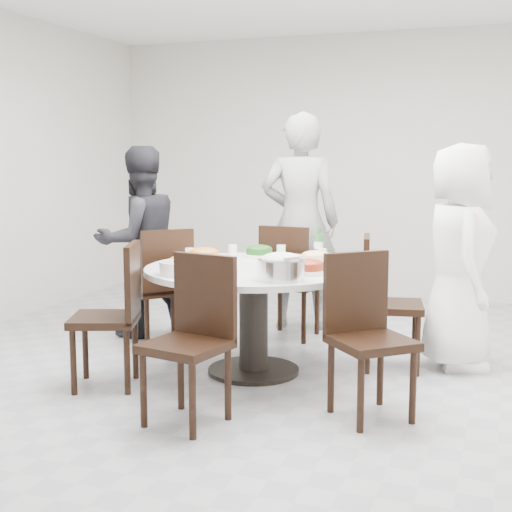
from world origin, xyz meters
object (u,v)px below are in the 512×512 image
(soup_bowl, at_px, (181,268))
(chair_n, at_px, (292,281))
(rice_bowl, at_px, (281,270))
(dining_table, at_px, (254,320))
(chair_sw, at_px, (104,316))
(diner_left, at_px, (139,242))
(chair_s, at_px, (186,342))
(diner_middle, at_px, (300,222))
(chair_nw, at_px, (160,287))
(chair_se, at_px, (372,338))
(chair_ne, at_px, (393,303))
(beverage_bottle, at_px, (319,243))
(diner_right, at_px, (459,257))

(soup_bowl, bearing_deg, chair_n, 79.10)
(rice_bowl, bearing_deg, dining_table, 128.31)
(chair_sw, xyz_separation_m, diner_left, (-0.46, 1.31, 0.32))
(chair_sw, distance_m, rice_bowl, 1.21)
(chair_s, relative_size, diner_middle, 0.51)
(chair_nw, bearing_deg, chair_n, 166.95)
(chair_sw, xyz_separation_m, diner_middle, (0.74, 2.02, 0.46))
(chair_sw, relative_size, rice_bowl, 3.22)
(chair_sw, distance_m, soup_bowl, 0.60)
(chair_n, relative_size, diner_left, 0.60)
(chair_se, bearing_deg, rice_bowl, 121.90)
(chair_ne, relative_size, chair_sw, 1.00)
(chair_n, relative_size, beverage_bottle, 4.05)
(chair_ne, bearing_deg, chair_s, 137.32)
(dining_table, xyz_separation_m, soup_bowl, (-0.33, -0.46, 0.42))
(dining_table, height_order, chair_se, chair_se)
(chair_ne, distance_m, chair_nw, 1.84)
(chair_sw, height_order, chair_se, same)
(chair_se, height_order, diner_left, diner_left)
(chair_nw, distance_m, diner_middle, 1.38)
(chair_se, bearing_deg, chair_s, 162.18)
(diner_right, distance_m, rice_bowl, 1.45)
(chair_nw, relative_size, chair_s, 1.00)
(diner_middle, distance_m, beverage_bottle, 0.94)
(chair_n, xyz_separation_m, chair_se, (0.98, -1.64, 0.00))
(chair_n, distance_m, diner_right, 1.46)
(beverage_bottle, bearing_deg, chair_n, 126.14)
(soup_bowl, bearing_deg, chair_se, -6.21)
(chair_n, xyz_separation_m, soup_bowl, (-0.29, -1.50, 0.32))
(soup_bowl, bearing_deg, diner_right, 33.41)
(beverage_bottle, bearing_deg, chair_se, -61.47)
(chair_se, height_order, soup_bowl, chair_se)
(chair_n, height_order, rice_bowl, chair_n)
(dining_table, distance_m, chair_sw, 1.02)
(diner_left, bearing_deg, diner_middle, 156.61)
(chair_se, distance_m, soup_bowl, 1.32)
(diner_right, height_order, diner_left, diner_right)
(diner_right, bearing_deg, chair_sw, 105.57)
(diner_middle, relative_size, beverage_bottle, 8.01)
(soup_bowl, bearing_deg, beverage_bottle, 57.43)
(diner_middle, distance_m, diner_left, 1.40)
(diner_left, xyz_separation_m, soup_bowl, (0.94, -1.15, -0.00))
(chair_ne, relative_size, diner_right, 0.59)
(dining_table, xyz_separation_m, chair_se, (0.94, -0.59, 0.10))
(chair_nw, relative_size, diner_right, 0.59)
(chair_ne, xyz_separation_m, rice_bowl, (-0.56, -0.86, 0.34))
(diner_right, bearing_deg, chair_s, 126.23)
(chair_se, distance_m, diner_left, 2.58)
(chair_ne, xyz_separation_m, beverage_bottle, (-0.58, 0.12, 0.39))
(diner_right, relative_size, soup_bowl, 5.70)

